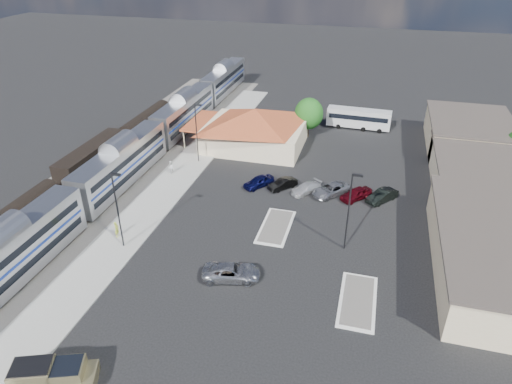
% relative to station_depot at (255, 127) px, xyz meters
% --- Properties ---
extents(ground, '(280.00, 280.00, 0.00)m').
position_rel_station_depot_xyz_m(ground, '(4.56, -24.00, -3.13)').
color(ground, black).
rests_on(ground, ground).
extents(railbed, '(16.00, 100.00, 0.12)m').
position_rel_station_depot_xyz_m(railbed, '(-16.44, -16.00, -3.07)').
color(railbed, '#4C4944').
rests_on(railbed, ground).
extents(platform, '(5.50, 92.00, 0.18)m').
position_rel_station_depot_xyz_m(platform, '(-7.44, -18.00, -3.04)').
color(platform, gray).
rests_on(platform, ground).
extents(passenger_train, '(3.00, 104.00, 5.55)m').
position_rel_station_depot_xyz_m(passenger_train, '(-13.44, -17.24, -0.26)').
color(passenger_train, silver).
rests_on(passenger_train, ground).
extents(freight_cars, '(2.80, 46.00, 4.00)m').
position_rel_station_depot_xyz_m(freight_cars, '(-19.44, -14.96, -1.21)').
color(freight_cars, black).
rests_on(freight_cars, ground).
extents(station_depot, '(18.35, 12.24, 6.20)m').
position_rel_station_depot_xyz_m(station_depot, '(0.00, 0.00, 0.00)').
color(station_depot, beige).
rests_on(station_depot, ground).
extents(buildings_east, '(14.40, 51.40, 4.80)m').
position_rel_station_depot_xyz_m(buildings_east, '(32.56, -9.72, -0.86)').
color(buildings_east, '#C6B28C').
rests_on(buildings_east, ground).
extents(traffic_island_south, '(3.30, 7.50, 0.21)m').
position_rel_station_depot_xyz_m(traffic_island_south, '(8.56, -22.00, -3.03)').
color(traffic_island_south, silver).
rests_on(traffic_island_south, ground).
extents(traffic_island_north, '(3.30, 7.50, 0.21)m').
position_rel_station_depot_xyz_m(traffic_island_north, '(18.56, -32.00, -3.03)').
color(traffic_island_north, silver).
rests_on(traffic_island_north, ground).
extents(lamp_plat_s, '(1.08, 0.25, 9.00)m').
position_rel_station_depot_xyz_m(lamp_plat_s, '(-6.34, -30.00, 2.21)').
color(lamp_plat_s, black).
rests_on(lamp_plat_s, ground).
extents(lamp_plat_n, '(1.08, 0.25, 9.00)m').
position_rel_station_depot_xyz_m(lamp_plat_n, '(-6.34, -8.00, 2.21)').
color(lamp_plat_n, black).
rests_on(lamp_plat_n, ground).
extents(lamp_lot, '(1.08, 0.25, 9.00)m').
position_rel_station_depot_xyz_m(lamp_lot, '(16.66, -24.00, 2.21)').
color(lamp_lot, black).
rests_on(lamp_lot, ground).
extents(tree_depot, '(4.71, 4.71, 6.63)m').
position_rel_station_depot_xyz_m(tree_depot, '(7.56, 6.00, 0.89)').
color(tree_depot, '#382314').
rests_on(tree_depot, ground).
extents(pickup_truck, '(6.55, 4.31, 2.13)m').
position_rel_station_depot_xyz_m(pickup_truck, '(-2.56, -46.93, -2.12)').
color(pickup_truck, '#988D5D').
rests_on(pickup_truck, ground).
extents(suv, '(6.12, 3.86, 1.57)m').
position_rel_station_depot_xyz_m(suv, '(6.40, -31.93, -2.34)').
color(suv, '#A3A5AB').
rests_on(suv, ground).
extents(coach_bus, '(10.87, 2.79, 3.46)m').
position_rel_station_depot_xyz_m(coach_bus, '(15.38, 12.00, -1.14)').
color(coach_bus, white).
rests_on(coach_bus, ground).
extents(person_a, '(0.50, 0.71, 1.87)m').
position_rel_station_depot_xyz_m(person_a, '(-7.95, -28.58, -2.02)').
color(person_a, '#A9B939').
rests_on(person_a, platform).
extents(person_b, '(0.78, 0.96, 1.86)m').
position_rel_station_depot_xyz_m(person_b, '(-8.71, -12.74, -2.02)').
color(person_b, white).
rests_on(person_b, platform).
extents(parked_car_a, '(4.07, 4.55, 1.49)m').
position_rel_station_depot_xyz_m(parked_car_a, '(4.13, -13.00, -2.38)').
color(parked_car_a, '#0D0F44').
rests_on(parked_car_a, ground).
extents(parked_car_b, '(3.76, 4.03, 1.35)m').
position_rel_station_depot_xyz_m(parked_car_b, '(7.33, -12.70, -2.46)').
color(parked_car_b, black).
rests_on(parked_car_b, ground).
extents(parked_car_c, '(4.14, 4.63, 1.29)m').
position_rel_station_depot_xyz_m(parked_car_c, '(10.53, -13.00, -2.49)').
color(parked_car_c, silver).
rests_on(parked_car_c, ground).
extents(parked_car_d, '(5.39, 5.64, 1.49)m').
position_rel_station_depot_xyz_m(parked_car_d, '(13.73, -12.70, -2.39)').
color(parked_car_d, gray).
rests_on(parked_car_d, ground).
extents(parked_car_e, '(4.31, 4.48, 1.51)m').
position_rel_station_depot_xyz_m(parked_car_e, '(16.93, -13.00, -2.38)').
color(parked_car_e, maroon).
rests_on(parked_car_e, ground).
extents(parked_car_f, '(4.10, 4.59, 1.51)m').
position_rel_station_depot_xyz_m(parked_car_f, '(20.13, -12.70, -2.38)').
color(parked_car_f, black).
rests_on(parked_car_f, ground).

